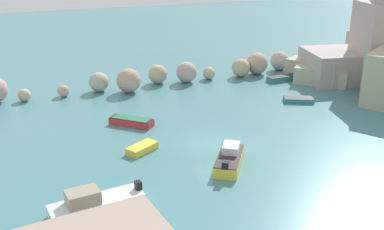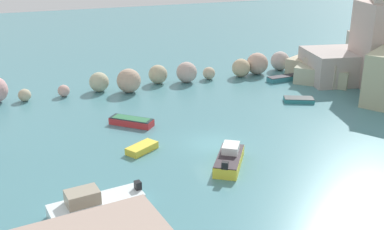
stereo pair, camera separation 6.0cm
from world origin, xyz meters
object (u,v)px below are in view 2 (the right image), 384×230
object	(u,v)px
moored_boat_1	(229,159)
moored_boat_3	(131,121)
moored_boat_2	(94,204)
moored_boat_6	(299,100)
moored_boat_5	(142,148)
moored_boat_0	(284,78)

from	to	relation	value
moored_boat_1	moored_boat_3	world-z (taller)	moored_boat_1
moored_boat_2	moored_boat_6	distance (m)	25.56
moored_boat_2	moored_boat_6	size ratio (longest dim) A/B	1.79
moored_boat_5	moored_boat_2	bearing A→B (deg)	-155.37
moored_boat_2	moored_boat_6	world-z (taller)	moored_boat_2
moored_boat_1	moored_boat_5	bearing A→B (deg)	82.68
moored_boat_2	moored_boat_5	world-z (taller)	moored_boat_2
moored_boat_6	moored_boat_3	bearing A→B (deg)	25.19
moored_boat_1	moored_boat_3	size ratio (longest dim) A/B	1.21
moored_boat_0	moored_boat_1	bearing A→B (deg)	45.12
moored_boat_2	moored_boat_3	size ratio (longest dim) A/B	1.57
moored_boat_3	moored_boat_5	distance (m)	5.50
moored_boat_1	moored_boat_6	world-z (taller)	moored_boat_1
moored_boat_0	moored_boat_2	world-z (taller)	moored_boat_2
moored_boat_3	moored_boat_0	bearing A→B (deg)	-118.15
moored_boat_1	moored_boat_5	xyz separation A→B (m)	(-5.11, 4.53, -0.26)
moored_boat_2	moored_boat_6	bearing A→B (deg)	-158.14
moored_boat_0	moored_boat_5	distance (m)	23.57
moored_boat_2	moored_boat_1	bearing A→B (deg)	-173.12
moored_boat_0	moored_boat_5	xyz separation A→B (m)	(-20.12, -12.27, -0.02)
moored_boat_2	moored_boat_6	xyz separation A→B (m)	(22.32, 12.43, -0.35)
moored_boat_3	moored_boat_1	bearing A→B (deg)	156.89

